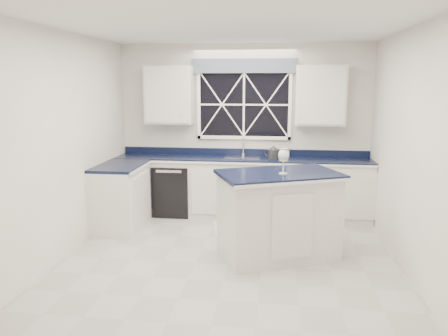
# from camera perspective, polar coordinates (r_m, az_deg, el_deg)

# --- Properties ---
(ground) EXTENTS (4.50, 4.50, 0.00)m
(ground) POSITION_cam_1_polar(r_m,az_deg,el_deg) (5.23, 0.53, -12.48)
(ground) COLOR #ADADA8
(ground) RESTS_ON ground
(back_wall) EXTENTS (4.00, 0.10, 2.70)m
(back_wall) POSITION_cam_1_polar(r_m,az_deg,el_deg) (7.07, 2.62, 5.04)
(back_wall) COLOR white
(back_wall) RESTS_ON ground
(base_cabinets) EXTENTS (3.99, 1.60, 0.90)m
(base_cabinets) POSITION_cam_1_polar(r_m,az_deg,el_deg) (6.81, -0.54, -2.88)
(base_cabinets) COLOR white
(base_cabinets) RESTS_ON ground
(countertop) EXTENTS (3.98, 0.64, 0.04)m
(countertop) POSITION_cam_1_polar(r_m,az_deg,el_deg) (6.84, 2.39, 1.20)
(countertop) COLOR black
(countertop) RESTS_ON base_cabinets
(dishwasher) EXTENTS (0.60, 0.58, 0.82)m
(dishwasher) POSITION_cam_1_polar(r_m,az_deg,el_deg) (7.11, -6.52, -2.68)
(dishwasher) COLOR black
(dishwasher) RESTS_ON ground
(window) EXTENTS (1.65, 0.09, 1.26)m
(window) POSITION_cam_1_polar(r_m,az_deg,el_deg) (6.99, 2.62, 8.92)
(window) COLOR black
(window) RESTS_ON ground
(upper_cabinets) EXTENTS (3.10, 0.34, 0.90)m
(upper_cabinets) POSITION_cam_1_polar(r_m,az_deg,el_deg) (6.87, 2.54, 9.46)
(upper_cabinets) COLOR white
(upper_cabinets) RESTS_ON ground
(faucet) EXTENTS (0.05, 0.20, 0.30)m
(faucet) POSITION_cam_1_polar(r_m,az_deg,el_deg) (7.00, 2.53, 2.91)
(faucet) COLOR silver
(faucet) RESTS_ON countertop
(island) EXTENTS (1.62, 1.33, 1.04)m
(island) POSITION_cam_1_polar(r_m,az_deg,el_deg) (5.35, 7.10, -6.03)
(island) COLOR white
(island) RESTS_ON ground
(rug) EXTENTS (1.38, 1.00, 0.02)m
(rug) POSITION_cam_1_polar(r_m,az_deg,el_deg) (6.46, 4.26, -7.74)
(rug) COLOR #B8B7B2
(rug) RESTS_ON ground
(kettle) EXTENTS (0.26, 0.22, 0.20)m
(kettle) POSITION_cam_1_polar(r_m,az_deg,el_deg) (6.80, 6.43, 2.03)
(kettle) COLOR #2F2F32
(kettle) RESTS_ON countertop
(wine_glass) EXTENTS (0.13, 0.13, 0.30)m
(wine_glass) POSITION_cam_1_polar(r_m,az_deg,el_deg) (5.11, 7.79, 1.53)
(wine_glass) COLOR silver
(wine_glass) RESTS_ON island
(soap_bottle) EXTENTS (0.12, 0.12, 0.21)m
(soap_bottle) POSITION_cam_1_polar(r_m,az_deg,el_deg) (6.94, 8.08, 2.28)
(soap_bottle) COLOR silver
(soap_bottle) RESTS_ON countertop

